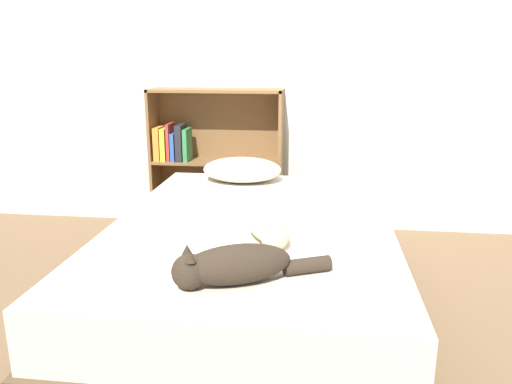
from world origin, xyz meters
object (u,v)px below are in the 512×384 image
(pillow, at_px, (242,170))
(bed, at_px, (252,271))
(cat_dark, at_px, (233,265))
(bookshelf, at_px, (212,158))
(cat_light, at_px, (267,225))

(pillow, bearing_deg, bed, -77.88)
(bed, distance_m, pillow, 0.82)
(cat_dark, height_order, bookshelf, bookshelf)
(pillow, xyz_separation_m, cat_light, (0.25, -0.95, -0.01))
(pillow, distance_m, cat_light, 0.98)
(bed, bearing_deg, cat_light, -66.38)
(bookshelf, bearing_deg, bed, -70.24)
(pillow, distance_m, bookshelf, 0.61)
(cat_dark, bearing_deg, bed, -112.23)
(cat_dark, xyz_separation_m, bookshelf, (-0.48, 1.91, -0.03))
(cat_light, bearing_deg, bookshelf, -178.39)
(pillow, distance_m, cat_dark, 1.39)
(cat_light, distance_m, cat_dark, 0.43)
(bed, xyz_separation_m, cat_light, (0.09, -0.21, 0.30))
(bed, xyz_separation_m, cat_dark, (0.02, -0.64, 0.31))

